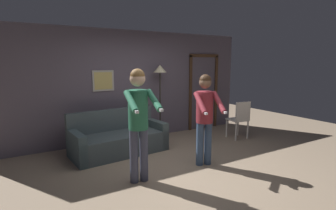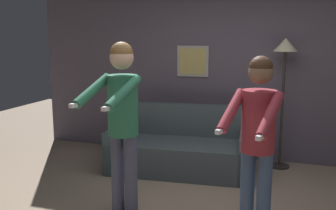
{
  "view_description": "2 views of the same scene",
  "coord_description": "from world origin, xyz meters",
  "px_view_note": "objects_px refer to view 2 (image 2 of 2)",
  "views": [
    {
      "loc": [
        -2.39,
        -3.64,
        1.84
      ],
      "look_at": [
        -0.35,
        -0.18,
        1.2
      ],
      "focal_mm": 28.0,
      "sensor_mm": 36.0,
      "label": 1
    },
    {
      "loc": [
        0.72,
        -3.36,
        1.8
      ],
      "look_at": [
        -0.37,
        0.02,
        1.16
      ],
      "focal_mm": 40.0,
      "sensor_mm": 36.0,
      "label": 2
    }
  ],
  "objects_px": {
    "couch": "(181,150)",
    "person_standing_left": "(122,112)",
    "torchiere_lamp": "(285,61)",
    "person_standing_right": "(257,131)"
  },
  "relations": [
    {
      "from": "couch",
      "to": "person_standing_left",
      "type": "distance_m",
      "value": 1.68
    },
    {
      "from": "person_standing_left",
      "to": "torchiere_lamp",
      "type": "bearing_deg",
      "value": 53.69
    },
    {
      "from": "couch",
      "to": "person_standing_right",
      "type": "relative_size",
      "value": 1.19
    },
    {
      "from": "person_standing_left",
      "to": "couch",
      "type": "bearing_deg",
      "value": 82.68
    },
    {
      "from": "couch",
      "to": "person_standing_right",
      "type": "height_order",
      "value": "person_standing_right"
    },
    {
      "from": "torchiere_lamp",
      "to": "person_standing_left",
      "type": "distance_m",
      "value": 2.53
    },
    {
      "from": "person_standing_left",
      "to": "person_standing_right",
      "type": "distance_m",
      "value": 1.3
    },
    {
      "from": "couch",
      "to": "person_standing_left",
      "type": "xyz_separation_m",
      "value": [
        -0.19,
        -1.46,
        0.8
      ]
    },
    {
      "from": "torchiere_lamp",
      "to": "person_standing_left",
      "type": "relative_size",
      "value": 1.02
    },
    {
      "from": "couch",
      "to": "person_standing_left",
      "type": "height_order",
      "value": "person_standing_left"
    }
  ]
}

